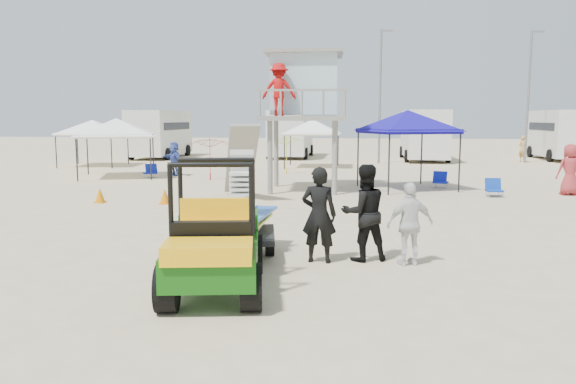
# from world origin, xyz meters

# --- Properties ---
(ground) EXTENTS (140.00, 140.00, 0.00)m
(ground) POSITION_xyz_m (0.00, 0.00, 0.00)
(ground) COLOR beige
(ground) RESTS_ON ground
(utility_cart) EXTENTS (1.78, 2.89, 2.06)m
(utility_cart) POSITION_xyz_m (-0.39, 0.64, 0.96)
(utility_cart) COLOR #0E4D0C
(utility_cart) RESTS_ON ground
(surf_trailer) EXTENTS (1.45, 2.26, 1.86)m
(surf_trailer) POSITION_xyz_m (-0.38, 2.98, 0.76)
(surf_trailer) COLOR black
(surf_trailer) RESTS_ON ground
(man_left) EXTENTS (0.70, 0.49, 1.83)m
(man_left) POSITION_xyz_m (1.13, 2.68, 0.92)
(man_left) COLOR black
(man_left) RESTS_ON ground
(man_mid) EXTENTS (1.09, 0.97, 1.87)m
(man_mid) POSITION_xyz_m (1.98, 2.93, 0.93)
(man_mid) COLOR black
(man_mid) RESTS_ON ground
(man_right) EXTENTS (0.99, 0.69, 1.56)m
(man_right) POSITION_xyz_m (2.83, 2.68, 0.78)
(man_right) COLOR silver
(man_right) RESTS_ON ground
(lifeguard_tower) EXTENTS (3.34, 3.34, 5.08)m
(lifeguard_tower) POSITION_xyz_m (-0.34, 13.49, 3.79)
(lifeguard_tower) COLOR gray
(lifeguard_tower) RESTS_ON ground
(canopy_blue) EXTENTS (3.95, 3.95, 3.45)m
(canopy_blue) POSITION_xyz_m (3.66, 14.30, 2.90)
(canopy_blue) COLOR black
(canopy_blue) RESTS_ON ground
(canopy_white_a) EXTENTS (4.17, 4.17, 3.14)m
(canopy_white_a) POSITION_xyz_m (-9.35, 17.10, 2.59)
(canopy_white_a) COLOR black
(canopy_white_a) RESTS_ON ground
(canopy_white_b) EXTENTS (3.57, 3.57, 3.05)m
(canopy_white_b) POSITION_xyz_m (-13.36, 22.81, 2.50)
(canopy_white_b) COLOR black
(canopy_white_b) RESTS_ON ground
(canopy_white_c) EXTENTS (2.98, 2.98, 3.09)m
(canopy_white_c) POSITION_xyz_m (-0.80, 23.63, 2.54)
(canopy_white_c) COLOR black
(canopy_white_c) RESTS_ON ground
(umbrella_a) EXTENTS (2.16, 2.20, 1.91)m
(umbrella_a) POSITION_xyz_m (-4.72, 16.34, 0.96)
(umbrella_a) COLOR #B61328
(umbrella_a) RESTS_ON ground
(umbrella_b) EXTENTS (2.84, 2.85, 1.90)m
(umbrella_b) POSITION_xyz_m (-1.71, 19.57, 0.95)
(umbrella_b) COLOR yellow
(umbrella_b) RESTS_ON ground
(cone_near) EXTENTS (0.34, 0.34, 0.50)m
(cone_near) POSITION_xyz_m (-6.50, 9.34, 0.25)
(cone_near) COLOR orange
(cone_near) RESTS_ON ground
(cone_far) EXTENTS (0.34, 0.34, 0.50)m
(cone_far) POSITION_xyz_m (-4.31, 9.36, 0.25)
(cone_far) COLOR orange
(cone_far) RESTS_ON ground
(beach_chair_a) EXTENTS (0.74, 0.85, 0.64)m
(beach_chair_a) POSITION_xyz_m (-7.76, 17.10, 0.31)
(beach_chair_a) COLOR #0F1EA5
(beach_chair_a) RESTS_ON ground
(beach_chair_b) EXTENTS (0.57, 0.61, 0.64)m
(beach_chair_b) POSITION_xyz_m (6.56, 12.54, 0.31)
(beach_chair_b) COLOR #0F39A5
(beach_chair_b) RESTS_ON ground
(beach_chair_c) EXTENTS (0.67, 0.73, 0.64)m
(beach_chair_c) POSITION_xyz_m (5.05, 14.95, 0.31)
(beach_chair_c) COLOR #1021B5
(beach_chair_c) RESTS_ON ground
(rv_far_left) EXTENTS (2.64, 6.80, 3.25)m
(rv_far_left) POSITION_xyz_m (-12.00, 29.99, 1.80)
(rv_far_left) COLOR silver
(rv_far_left) RESTS_ON ground
(rv_mid_left) EXTENTS (2.65, 6.50, 3.25)m
(rv_mid_left) POSITION_xyz_m (-3.00, 31.49, 1.80)
(rv_mid_left) COLOR silver
(rv_mid_left) RESTS_ON ground
(rv_mid_right) EXTENTS (2.64, 7.00, 3.25)m
(rv_mid_right) POSITION_xyz_m (6.00, 29.99, 1.80)
(rv_mid_right) COLOR silver
(rv_mid_right) RESTS_ON ground
(rv_far_right) EXTENTS (2.64, 6.60, 3.25)m
(rv_far_right) POSITION_xyz_m (15.00, 31.49, 1.80)
(rv_far_right) COLOR silver
(rv_far_right) RESTS_ON ground
(light_pole_left) EXTENTS (0.14, 0.14, 8.00)m
(light_pole_left) POSITION_xyz_m (3.00, 27.00, 4.00)
(light_pole_left) COLOR slate
(light_pole_left) RESTS_ON ground
(light_pole_right) EXTENTS (0.14, 0.14, 8.00)m
(light_pole_right) POSITION_xyz_m (12.00, 28.50, 4.00)
(light_pole_right) COLOR slate
(light_pole_right) RESTS_ON ground
(distant_beachgoers) EXTENTS (20.04, 16.64, 1.84)m
(distant_beachgoers) POSITION_xyz_m (2.26, 18.01, 0.85)
(distant_beachgoers) COLOR #354A9F
(distant_beachgoers) RESTS_ON ground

